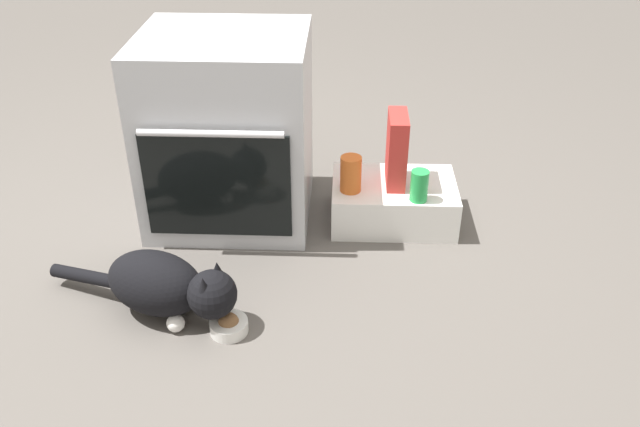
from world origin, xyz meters
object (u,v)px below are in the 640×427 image
object	(u,v)px
cereal_box	(397,150)
soda_can	(419,186)
food_bowl	(229,325)
cat	(166,285)
oven	(228,130)
pantry_cabinet	(393,202)
sauce_jar	(351,174)

from	to	relation	value
cereal_box	soda_can	distance (m)	0.17
food_bowl	cat	bearing A→B (deg)	160.61
cereal_box	soda_can	bearing A→B (deg)	-58.51
oven	cat	distance (m)	0.70
pantry_cabinet	food_bowl	xyz separation A→B (m)	(-0.55, -0.68, -0.06)
cereal_box	soda_can	size ratio (longest dim) A/B	2.33
oven	soda_can	size ratio (longest dim) A/B	6.02
pantry_cabinet	sauce_jar	xyz separation A→B (m)	(-0.17, -0.06, 0.15)
cat	cereal_box	world-z (taller)	cereal_box
pantry_cabinet	cat	distance (m)	0.97
cereal_box	cat	bearing A→B (deg)	-140.65
sauce_jar	cat	bearing A→B (deg)	-136.70
sauce_jar	pantry_cabinet	bearing A→B (deg)	19.28
sauce_jar	soda_can	size ratio (longest dim) A/B	1.17
oven	pantry_cabinet	world-z (taller)	oven
pantry_cabinet	cereal_box	world-z (taller)	cereal_box
oven	pantry_cabinet	xyz separation A→B (m)	(0.64, -0.04, -0.28)
oven	cereal_box	bearing A→B (deg)	-3.08
food_bowl	sauce_jar	bearing A→B (deg)	58.79
cat	food_bowl	bearing A→B (deg)	-0.00
soda_can	oven	bearing A→B (deg)	167.13
food_bowl	oven	bearing A→B (deg)	97.30
pantry_cabinet	soda_can	bearing A→B (deg)	-56.51
oven	sauce_jar	distance (m)	0.50
oven	sauce_jar	bearing A→B (deg)	-12.43
pantry_cabinet	food_bowl	world-z (taller)	pantry_cabinet
soda_can	food_bowl	bearing A→B (deg)	-138.24
pantry_cabinet	sauce_jar	size ratio (longest dim) A/B	3.42
pantry_cabinet	cereal_box	xyz separation A→B (m)	(0.00, 0.01, 0.22)
food_bowl	sauce_jar	distance (m)	0.76
cat	sauce_jar	bearing A→B (deg)	62.69
oven	cat	world-z (taller)	oven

